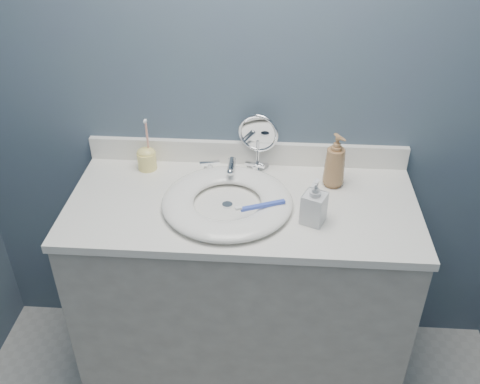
# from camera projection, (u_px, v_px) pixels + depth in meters

# --- Properties ---
(back_wall) EXTENTS (2.20, 0.02, 2.40)m
(back_wall) POSITION_uv_depth(u_px,v_px,m) (248.00, 84.00, 1.91)
(back_wall) COLOR #48566C
(back_wall) RESTS_ON ground
(vanity_cabinet) EXTENTS (1.20, 0.55, 0.85)m
(vanity_cabinet) POSITION_uv_depth(u_px,v_px,m) (242.00, 295.00, 2.12)
(vanity_cabinet) COLOR #B5B1A6
(vanity_cabinet) RESTS_ON ground
(countertop) EXTENTS (1.22, 0.57, 0.03)m
(countertop) POSITION_uv_depth(u_px,v_px,m) (242.00, 205.00, 1.87)
(countertop) COLOR white
(countertop) RESTS_ON vanity_cabinet
(backsplash) EXTENTS (1.22, 0.02, 0.09)m
(backsplash) POSITION_uv_depth(u_px,v_px,m) (247.00, 153.00, 2.05)
(backsplash) COLOR white
(backsplash) RESTS_ON countertop
(basin) EXTENTS (0.45, 0.45, 0.04)m
(basin) POSITION_uv_depth(u_px,v_px,m) (227.00, 201.00, 1.83)
(basin) COLOR white
(basin) RESTS_ON countertop
(drain) EXTENTS (0.04, 0.04, 0.01)m
(drain) POSITION_uv_depth(u_px,v_px,m) (227.00, 205.00, 1.84)
(drain) COLOR silver
(drain) RESTS_ON countertop
(faucet) EXTENTS (0.25, 0.13, 0.07)m
(faucet) POSITION_uv_depth(u_px,v_px,m) (232.00, 169.00, 1.99)
(faucet) COLOR silver
(faucet) RESTS_ON countertop
(makeup_mirror) EXTENTS (0.15, 0.09, 0.22)m
(makeup_mirror) POSITION_uv_depth(u_px,v_px,m) (258.00, 139.00, 1.98)
(makeup_mirror) COLOR silver
(makeup_mirror) RESTS_ON countertop
(soap_bottle_amber) EXTENTS (0.11, 0.11, 0.20)m
(soap_bottle_amber) POSITION_uv_depth(u_px,v_px,m) (335.00, 161.00, 1.89)
(soap_bottle_amber) COLOR #966C43
(soap_bottle_amber) RESTS_ON countertop
(soap_bottle_clear) EXTENTS (0.10, 0.10, 0.16)m
(soap_bottle_clear) POSITION_uv_depth(u_px,v_px,m) (314.00, 202.00, 1.72)
(soap_bottle_clear) COLOR silver
(soap_bottle_clear) RESTS_ON countertop
(toothbrush_holder) EXTENTS (0.07, 0.07, 0.21)m
(toothbrush_holder) POSITION_uv_depth(u_px,v_px,m) (147.00, 158.00, 2.02)
(toothbrush_holder) COLOR #FDE97E
(toothbrush_holder) RESTS_ON countertop
(toothbrush_lying) EXTENTS (0.17, 0.08, 0.02)m
(toothbrush_lying) POSITION_uv_depth(u_px,v_px,m) (261.00, 206.00, 1.76)
(toothbrush_lying) COLOR blue
(toothbrush_lying) RESTS_ON basin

